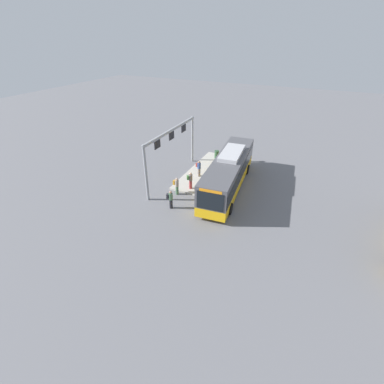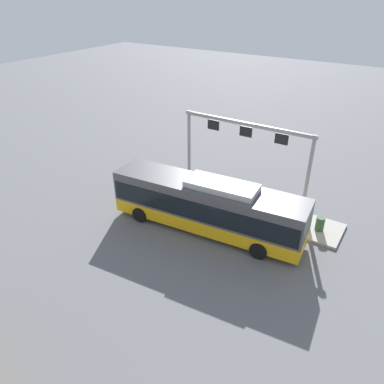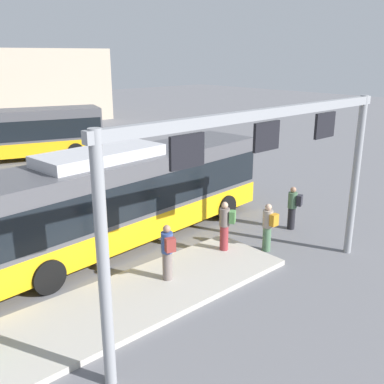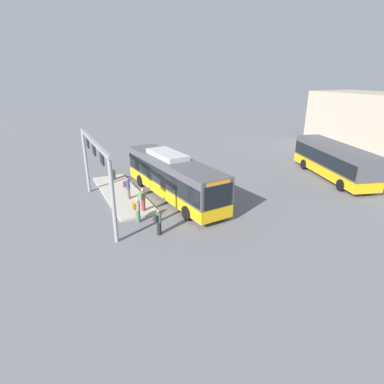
% 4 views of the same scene
% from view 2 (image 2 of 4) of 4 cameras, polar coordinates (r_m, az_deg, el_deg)
% --- Properties ---
extents(ground_plane, '(120.00, 120.00, 0.00)m').
position_cam_2_polar(ground_plane, '(23.02, 2.26, -5.70)').
color(ground_plane, slate).
extents(platform_curb, '(10.00, 2.80, 0.16)m').
position_cam_2_polar(platform_curb, '(24.84, 11.10, -3.15)').
color(platform_curb, '#B2ADA3').
rests_on(platform_curb, ground).
extents(bus_main, '(12.07, 3.57, 3.46)m').
position_cam_2_polar(bus_main, '(22.02, 2.38, -1.86)').
color(bus_main, '#EAAD14').
rests_on(bus_main, ground).
extents(person_boarding, '(0.47, 0.60, 1.67)m').
position_cam_2_polar(person_boarding, '(27.41, -3.85, 2.66)').
color(person_boarding, black).
rests_on(person_boarding, ground).
extents(person_waiting_near, '(0.55, 0.60, 1.67)m').
position_cam_2_polar(person_waiting_near, '(25.51, 2.29, 0.92)').
color(person_waiting_near, maroon).
rests_on(person_waiting_near, platform_curb).
extents(person_waiting_mid, '(0.34, 0.52, 1.67)m').
position_cam_2_polar(person_waiting_mid, '(26.74, 0.83, 2.00)').
color(person_waiting_mid, '#476B4C').
rests_on(person_waiting_mid, ground).
extents(person_waiting_far, '(0.45, 0.59, 1.67)m').
position_cam_2_polar(person_waiting_far, '(24.71, 8.06, -0.41)').
color(person_waiting_far, slate).
rests_on(person_waiting_far, platform_curb).
extents(platform_sign_gantry, '(9.67, 0.24, 5.20)m').
position_cam_2_polar(platform_sign_gantry, '(25.90, 8.25, 7.76)').
color(platform_sign_gantry, gray).
rests_on(platform_sign_gantry, ground).
extents(trash_bin, '(0.52, 0.52, 0.90)m').
position_cam_2_polar(trash_bin, '(23.68, 19.27, -4.68)').
color(trash_bin, '#2D5133').
rests_on(trash_bin, platform_curb).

